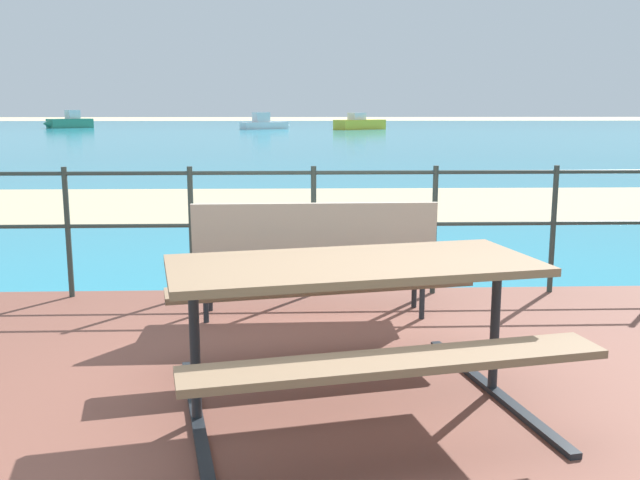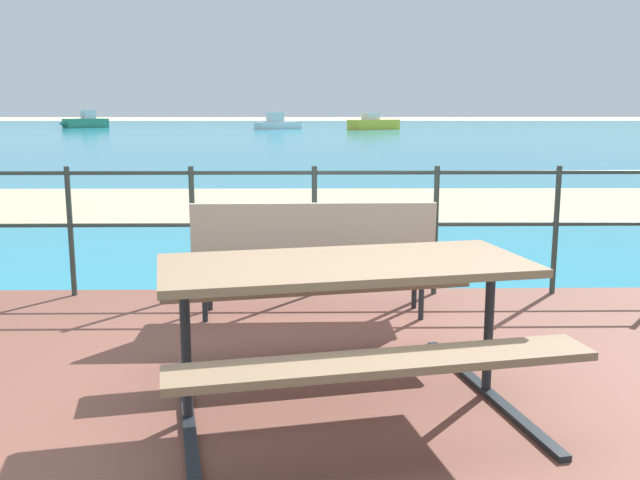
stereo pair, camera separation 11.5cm
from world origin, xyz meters
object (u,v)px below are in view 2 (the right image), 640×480
at_px(park_bench, 313,247).
at_px(boat_far, 279,124).
at_px(boat_mid, 85,122).
at_px(boat_near, 374,124).

distance_m(park_bench, boat_far, 48.71).
relative_size(park_bench, boat_mid, 0.49).
distance_m(boat_mid, boat_far, 15.88).
bearing_deg(boat_mid, boat_near, 126.86).
xyz_separation_m(boat_near, boat_mid, (-22.54, 4.74, 0.04)).
relative_size(park_bench, boat_far, 0.45).
bearing_deg(boat_far, boat_near, -48.05).
height_order(park_bench, boat_far, boat_far).
height_order(boat_near, boat_far, boat_far).
height_order(park_bench, boat_mid, boat_mid).
xyz_separation_m(park_bench, boat_mid, (-17.71, 52.17, -0.13)).
bearing_deg(boat_near, boat_mid, 132.35).
distance_m(boat_near, boat_far, 7.17).
xyz_separation_m(park_bench, boat_near, (4.84, 47.43, -0.16)).
xyz_separation_m(park_bench, boat_far, (-2.22, 48.66, -0.17)).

